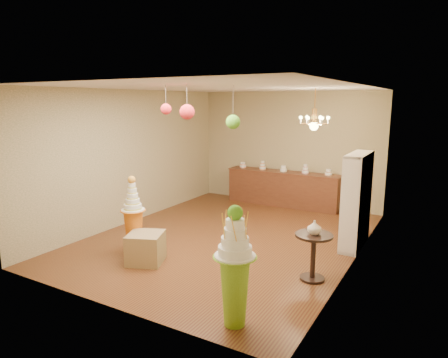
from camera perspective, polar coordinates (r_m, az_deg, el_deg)
The scene contains 17 objects.
floor at distance 8.26m, azimuth 0.62°, elevation -8.34°, with size 6.50×6.50×0.00m, color #562E17.
ceiling at distance 7.80m, azimuth 0.66°, elevation 12.93°, with size 6.50×6.50×0.00m, color silver.
wall_back at distance 10.82m, azimuth 9.11°, elevation 4.31°, with size 5.00×0.04×3.00m, color tan.
wall_front at distance 5.36m, azimuth -16.65°, elevation -2.86°, with size 5.00×0.04×3.00m, color tan.
wall_left at distance 9.36m, azimuth -12.85°, elevation 3.14°, with size 0.04×6.50×3.00m, color tan.
wall_right at distance 7.04m, azimuth 18.69°, elevation 0.28°, with size 0.04×6.50×3.00m, color tan.
pedestal_green at distance 5.01m, azimuth 1.56°, elevation -13.53°, with size 0.65×0.65×1.54m.
pedestal_orange at distance 7.44m, azimuth -12.79°, elevation -6.38°, with size 0.45×0.45×1.45m.
burlap_riser at distance 7.10m, azimuth -11.12°, elevation -9.64°, with size 0.57×0.57×0.52m, color #937850.
sideboard at distance 10.73m, azimuth 8.41°, elevation -1.26°, with size 3.04×0.54×1.16m.
shelving_unit at distance 7.96m, azimuth 18.43°, elevation -2.91°, with size 0.33×1.20×1.80m.
round_table at distance 6.41m, azimuth 12.65°, elevation -9.92°, with size 0.63×0.63×0.74m.
vase at distance 6.29m, azimuth 12.79°, elevation -6.75°, with size 0.21×0.21×0.22m, color beige.
pom_red_left at distance 6.23m, azimuth -5.29°, elevation 9.52°, with size 0.23×0.23×0.53m.
pom_green_mid at distance 6.45m, azimuth 1.30°, elevation 8.16°, with size 0.23×0.23×0.70m.
pom_red_right at distance 6.53m, azimuth -8.28°, elevation 9.87°, with size 0.17×0.17×0.47m.
chandelier at distance 8.33m, azimuth 12.75°, elevation 7.74°, with size 0.80×0.80×0.85m.
Camera 1 is at (3.81, -6.80, 2.74)m, focal length 32.00 mm.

